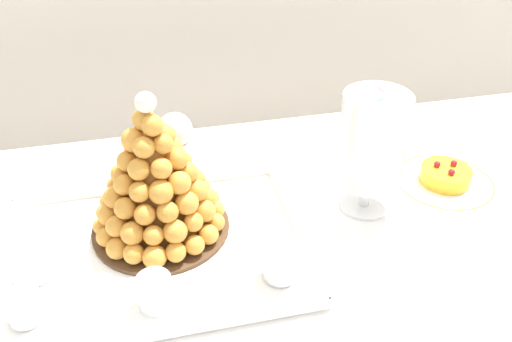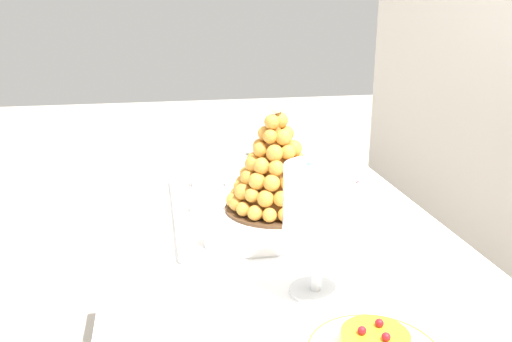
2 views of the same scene
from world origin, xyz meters
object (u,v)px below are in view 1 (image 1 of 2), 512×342
Objects in this scene: dessert_cup_left at (24,308)px; dessert_cup_mid_left at (155,293)px; wine_glass at (175,133)px; croquembouche at (155,181)px; macaron_goblet at (372,140)px; dessert_cup_centre at (281,264)px; fruit_tart_plate at (445,179)px; creme_brulee_ramekin at (35,265)px; serving_tray at (155,252)px.

dessert_cup_left is 0.99× the size of dessert_cup_mid_left.
dessert_cup_left is 0.36× the size of wine_glass.
macaron_goblet is at bearing -1.36° from croquembouche.
macaron_goblet is 1.67× the size of wine_glass.
dessert_cup_left is 0.21× the size of macaron_goblet.
dessert_cup_centre is (0.21, 0.02, 0.00)m from dessert_cup_mid_left.
dessert_cup_left reaches higher than fruit_tart_plate.
wine_glass is at bearing 111.35° from dessert_cup_centre.
creme_brulee_ramekin is at bearing -174.22° from fruit_tart_plate.
dessert_cup_mid_left is 0.48m from macaron_goblet.
croquembouche reaches higher than fruit_tart_plate.
dessert_cup_centre is at bearing 4.70° from dessert_cup_mid_left.
serving_tray is at bearing -173.51° from macaron_goblet.
croquembouche is at bearing 73.46° from serving_tray.
macaron_goblet is (0.22, 0.16, 0.12)m from dessert_cup_centre.
creme_brulee_ramekin is at bearing -175.42° from macaron_goblet.
dessert_cup_centre is 0.68× the size of creme_brulee_ramekin.
croquembouche is at bearing 137.91° from dessert_cup_centre.
dessert_cup_left is 0.20m from dessert_cup_mid_left.
creme_brulee_ramekin is 0.37m from wine_glass.
dessert_cup_centre is 0.38m from wine_glass.
serving_tray is at bearing -172.54° from fruit_tart_plate.
macaron_goblet reaches higher than wine_glass.
creme_brulee_ramekin is 0.65m from macaron_goblet.
dessert_cup_mid_left is at bearing -102.14° from wine_glass.
serving_tray is 3.42× the size of wine_glass.
creme_brulee_ramekin is at bearing -179.41° from serving_tray.
dessert_cup_centre is at bearing -0.24° from dessert_cup_left.
croquembouche is at bearing -107.20° from wine_glass.
croquembouche reaches higher than dessert_cup_centre.
macaron_goblet is 0.25m from fruit_tart_plate.
croquembouche reaches higher than wine_glass.
dessert_cup_mid_left and dessert_cup_centre have the same top height.
macaron_goblet reaches higher than fruit_tart_plate.
dessert_cup_mid_left is at bearing -161.52° from fruit_tart_plate.
wine_glass is at bearing 164.86° from fruit_tart_plate.
dessert_cup_left is at bearing -167.02° from fruit_tart_plate.
creme_brulee_ramekin reaches higher than serving_tray.
wine_glass is (0.05, 0.17, -0.00)m from croquembouche.
fruit_tart_plate is (0.62, 0.08, 0.01)m from serving_tray.
serving_tray is at bearing 87.05° from dessert_cup_mid_left.
creme_brulee_ramekin is 0.40× the size of fruit_tart_plate.
creme_brulee_ramekin is at bearing 88.55° from dessert_cup_left.
croquembouche reaches higher than creme_brulee_ramekin.
croquembouche is 0.41m from macaron_goblet.
dessert_cup_mid_left is 0.97× the size of dessert_cup_centre.
macaron_goblet reaches higher than creme_brulee_ramekin.
fruit_tart_plate reaches higher than serving_tray.
dessert_cup_mid_left is 0.66× the size of creme_brulee_ramekin.
dessert_cup_left reaches higher than creme_brulee_ramekin.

